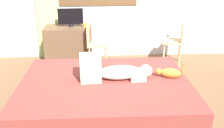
{
  "coord_description": "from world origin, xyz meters",
  "views": [
    {
      "loc": [
        -0.1,
        -2.95,
        1.93
      ],
      "look_at": [
        0.06,
        0.12,
        0.66
      ],
      "focal_mm": 40.24,
      "sensor_mm": 36.0,
      "label": 1
    }
  ],
  "objects_px": {
    "cat": "(169,73)",
    "tv_monitor": "(71,17)",
    "chair_spare": "(177,39)",
    "cup": "(85,25)",
    "bed": "(105,98)",
    "chair_by_desk": "(94,42)",
    "person_lying": "(113,71)",
    "desk": "(69,45)"
  },
  "relations": [
    {
      "from": "bed",
      "to": "desk",
      "type": "height_order",
      "value": "desk"
    },
    {
      "from": "chair_spare",
      "to": "cup",
      "type": "bearing_deg",
      "value": 176.98
    },
    {
      "from": "chair_by_desk",
      "to": "cat",
      "type": "bearing_deg",
      "value": -58.08
    },
    {
      "from": "cup",
      "to": "chair_spare",
      "type": "bearing_deg",
      "value": -3.02
    },
    {
      "from": "chair_spare",
      "to": "cat",
      "type": "bearing_deg",
      "value": -109.5
    },
    {
      "from": "bed",
      "to": "cup",
      "type": "xyz_separation_m",
      "value": [
        -0.33,
        1.84,
        0.53
      ]
    },
    {
      "from": "cat",
      "to": "chair_spare",
      "type": "distance_m",
      "value": 1.79
    },
    {
      "from": "bed",
      "to": "cat",
      "type": "relative_size",
      "value": 6.32
    },
    {
      "from": "cat",
      "to": "tv_monitor",
      "type": "xyz_separation_m",
      "value": [
        -1.45,
        1.89,
        0.35
      ]
    },
    {
      "from": "cat",
      "to": "tv_monitor",
      "type": "height_order",
      "value": "tv_monitor"
    },
    {
      "from": "chair_by_desk",
      "to": "cup",
      "type": "bearing_deg",
      "value": 134.8
    },
    {
      "from": "chair_by_desk",
      "to": "desk",
      "type": "bearing_deg",
      "value": 151.98
    },
    {
      "from": "person_lying",
      "to": "desk",
      "type": "relative_size",
      "value": 1.05
    },
    {
      "from": "person_lying",
      "to": "chair_spare",
      "type": "distance_m",
      "value": 2.16
    },
    {
      "from": "desk",
      "to": "tv_monitor",
      "type": "height_order",
      "value": "tv_monitor"
    },
    {
      "from": "cat",
      "to": "cup",
      "type": "bearing_deg",
      "value": 123.32
    },
    {
      "from": "chair_spare",
      "to": "chair_by_desk",
      "type": "bearing_deg",
      "value": -177.43
    },
    {
      "from": "person_lying",
      "to": "chair_by_desk",
      "type": "bearing_deg",
      "value": 99.37
    },
    {
      "from": "tv_monitor",
      "to": "chair_by_desk",
      "type": "distance_m",
      "value": 0.66
    },
    {
      "from": "desk",
      "to": "person_lying",
      "type": "bearing_deg",
      "value": -67.74
    },
    {
      "from": "desk",
      "to": "cat",
      "type": "bearing_deg",
      "value": -51.28
    },
    {
      "from": "chair_by_desk",
      "to": "chair_spare",
      "type": "relative_size",
      "value": 1.0
    },
    {
      "from": "chair_spare",
      "to": "person_lying",
      "type": "bearing_deg",
      "value": -128.42
    },
    {
      "from": "bed",
      "to": "tv_monitor",
      "type": "relative_size",
      "value": 4.61
    },
    {
      "from": "bed",
      "to": "cup",
      "type": "relative_size",
      "value": 24.4
    },
    {
      "from": "chair_by_desk",
      "to": "chair_spare",
      "type": "distance_m",
      "value": 1.61
    },
    {
      "from": "chair_by_desk",
      "to": "chair_spare",
      "type": "bearing_deg",
      "value": 2.57
    },
    {
      "from": "person_lying",
      "to": "cat",
      "type": "height_order",
      "value": "person_lying"
    },
    {
      "from": "bed",
      "to": "chair_by_desk",
      "type": "relative_size",
      "value": 2.58
    },
    {
      "from": "person_lying",
      "to": "cup",
      "type": "distance_m",
      "value": 1.84
    },
    {
      "from": "desk",
      "to": "chair_spare",
      "type": "xyz_separation_m",
      "value": [
        2.11,
        -0.2,
        0.14
      ]
    },
    {
      "from": "person_lying",
      "to": "chair_by_desk",
      "type": "relative_size",
      "value": 1.09
    },
    {
      "from": "bed",
      "to": "chair_spare",
      "type": "relative_size",
      "value": 2.58
    },
    {
      "from": "bed",
      "to": "cat",
      "type": "height_order",
      "value": "cat"
    },
    {
      "from": "cat",
      "to": "cup",
      "type": "relative_size",
      "value": 3.86
    },
    {
      "from": "desk",
      "to": "chair_by_desk",
      "type": "xyz_separation_m",
      "value": [
        0.5,
        -0.27,
        0.14
      ]
    },
    {
      "from": "person_lying",
      "to": "tv_monitor",
      "type": "bearing_deg",
      "value": 110.57
    },
    {
      "from": "desk",
      "to": "chair_spare",
      "type": "bearing_deg",
      "value": -5.31
    },
    {
      "from": "tv_monitor",
      "to": "cup",
      "type": "relative_size",
      "value": 5.29
    },
    {
      "from": "desk",
      "to": "tv_monitor",
      "type": "relative_size",
      "value": 1.87
    },
    {
      "from": "bed",
      "to": "tv_monitor",
      "type": "distance_m",
      "value": 2.15
    },
    {
      "from": "desk",
      "to": "cup",
      "type": "height_order",
      "value": "cup"
    }
  ]
}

